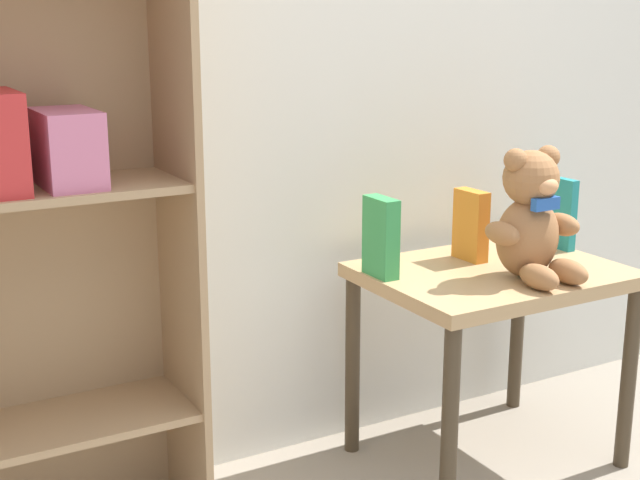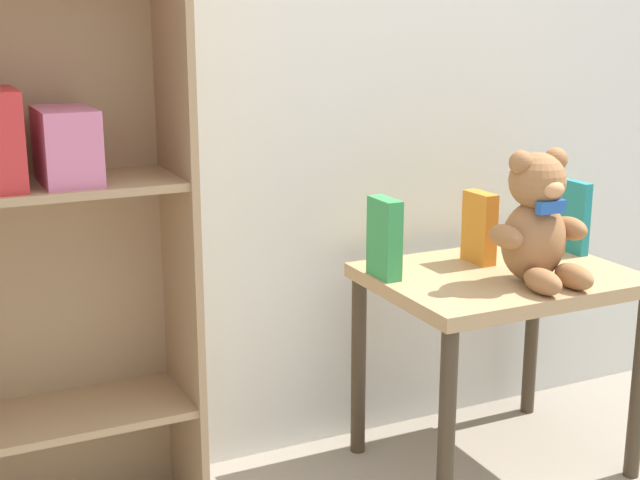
{
  "view_description": "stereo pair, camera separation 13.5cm",
  "coord_description": "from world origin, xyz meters",
  "px_view_note": "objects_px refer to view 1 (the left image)",
  "views": [
    {
      "loc": [
        -1.26,
        -0.54,
        1.18
      ],
      "look_at": [
        -0.27,
        1.2,
        0.66
      ],
      "focal_mm": 50.0,
      "sensor_mm": 36.0,
      "label": 1
    },
    {
      "loc": [
        -1.14,
        -0.61,
        1.18
      ],
      "look_at": [
        -0.27,
        1.2,
        0.66
      ],
      "focal_mm": 50.0,
      "sensor_mm": 36.0,
      "label": 2
    }
  ],
  "objects_px": {
    "teddy_bear": "(532,219)",
    "book_standing_green": "(381,237)",
    "bookshelf_side": "(23,144)",
    "display_table": "(492,297)",
    "book_standing_teal": "(556,212)",
    "book_standing_orange": "(471,225)"
  },
  "relations": [
    {
      "from": "book_standing_green",
      "to": "book_standing_orange",
      "type": "xyz_separation_m",
      "value": [
        0.29,
        0.01,
        -0.01
      ]
    },
    {
      "from": "book_standing_green",
      "to": "book_standing_orange",
      "type": "relative_size",
      "value": 1.06
    },
    {
      "from": "teddy_bear",
      "to": "book_standing_teal",
      "type": "relative_size",
      "value": 1.64
    },
    {
      "from": "display_table",
      "to": "book_standing_green",
      "type": "height_order",
      "value": "book_standing_green"
    },
    {
      "from": "bookshelf_side",
      "to": "book_standing_orange",
      "type": "bearing_deg",
      "value": -4.91
    },
    {
      "from": "book_standing_green",
      "to": "book_standing_orange",
      "type": "bearing_deg",
      "value": 1.88
    },
    {
      "from": "book_standing_green",
      "to": "book_standing_orange",
      "type": "distance_m",
      "value": 0.29
    },
    {
      "from": "book_standing_orange",
      "to": "book_standing_teal",
      "type": "bearing_deg",
      "value": -3.99
    },
    {
      "from": "display_table",
      "to": "book_standing_green",
      "type": "xyz_separation_m",
      "value": [
        -0.29,
        0.09,
        0.18
      ]
    },
    {
      "from": "bookshelf_side",
      "to": "book_standing_teal",
      "type": "distance_m",
      "value": 1.43
    },
    {
      "from": "teddy_bear",
      "to": "book_standing_teal",
      "type": "height_order",
      "value": "teddy_bear"
    },
    {
      "from": "bookshelf_side",
      "to": "book_standing_teal",
      "type": "xyz_separation_m",
      "value": [
        1.4,
        -0.11,
        -0.28
      ]
    },
    {
      "from": "display_table",
      "to": "book_standing_green",
      "type": "bearing_deg",
      "value": 163.48
    },
    {
      "from": "bookshelf_side",
      "to": "teddy_bear",
      "type": "bearing_deg",
      "value": -14.74
    },
    {
      "from": "book_standing_teal",
      "to": "bookshelf_side",
      "type": "bearing_deg",
      "value": 175.0
    },
    {
      "from": "bookshelf_side",
      "to": "book_standing_orange",
      "type": "distance_m",
      "value": 1.15
    },
    {
      "from": "teddy_bear",
      "to": "book_standing_green",
      "type": "height_order",
      "value": "teddy_bear"
    },
    {
      "from": "display_table",
      "to": "book_standing_orange",
      "type": "relative_size",
      "value": 3.42
    },
    {
      "from": "display_table",
      "to": "book_standing_teal",
      "type": "distance_m",
      "value": 0.35
    },
    {
      "from": "display_table",
      "to": "book_standing_teal",
      "type": "relative_size",
      "value": 3.24
    },
    {
      "from": "bookshelf_side",
      "to": "book_standing_green",
      "type": "bearing_deg",
      "value": -7.43
    },
    {
      "from": "book_standing_teal",
      "to": "book_standing_orange",
      "type": "bearing_deg",
      "value": 176.88
    }
  ]
}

